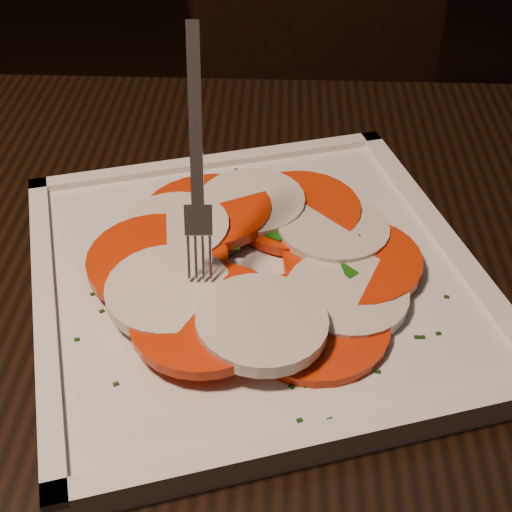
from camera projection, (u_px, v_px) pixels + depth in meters
name	position (u px, v px, depth m)	size (l,w,h in m)	color
table	(298.00, 426.00, 0.56)	(1.21, 0.82, 0.75)	black
chair	(339.00, 130.00, 1.15)	(0.54, 0.54, 0.93)	black
plate	(256.00, 279.00, 0.53)	(0.32, 0.32, 0.01)	silver
caprese_salad	(256.00, 260.00, 0.52)	(0.26, 0.27, 0.03)	red
fork	(197.00, 149.00, 0.47)	(0.03, 0.07, 0.16)	white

